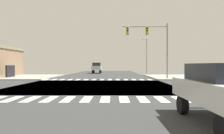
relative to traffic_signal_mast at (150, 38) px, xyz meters
name	(u,v)px	position (x,y,z in m)	size (l,w,h in m)	color
ground	(95,86)	(-6.33, -7.44, -5.21)	(90.00, 90.00, 0.05)	#333536
sidewalk_corner_ne	(190,77)	(6.67, 4.56, -5.12)	(12.00, 12.00, 0.14)	#A09B91
sidewalk_corner_nw	(15,77)	(-19.33, 4.56, -5.12)	(12.00, 12.00, 0.14)	#A1998D
crosswalk_near	(77,99)	(-6.58, -14.74, -5.18)	(13.50, 2.00, 0.01)	white
crosswalk_far	(98,80)	(-6.58, -0.14, -5.18)	(13.50, 2.00, 0.01)	white
traffic_signal_mast	(150,38)	(0.00, 0.00, 0.00)	(5.82, 0.55, 7.07)	gray
street_lamp	(145,53)	(1.66, 14.56, -0.91)	(1.78, 0.32, 7.03)	gray
sedan_nearside_1	(223,88)	(-1.33, -19.42, -4.07)	(1.80, 4.30, 1.88)	black
suv_trailing_3	(97,67)	(-8.33, 19.41, -3.79)	(1.96, 4.60, 2.34)	black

